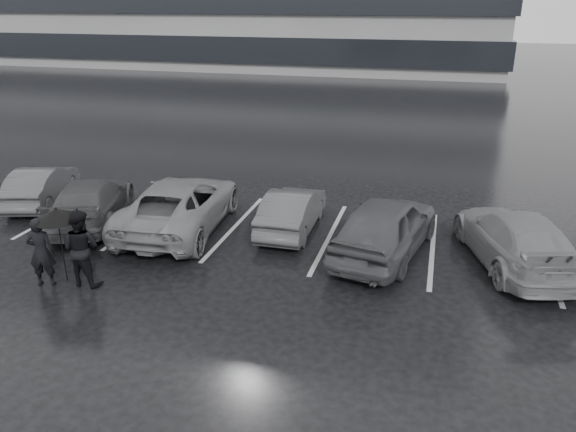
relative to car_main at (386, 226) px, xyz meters
The scene contains 11 objects.
ground 2.93m from the car_main, 140.66° to the right, with size 160.00×160.00×0.00m, color black.
car_main is the anchor object (origin of this frame).
car_west_a 2.89m from the car_main, 161.23° to the left, with size 1.27×3.64×1.20m, color #2A2A2C.
car_west_b 5.84m from the car_main, behind, with size 2.41×5.23×1.45m, color #545457.
car_west_c 8.58m from the car_main, behind, with size 1.81×4.46×1.30m, color black.
car_west_d 11.13m from the car_main, behind, with size 1.27×3.65×1.20m, color #2A2A2C.
car_east 3.15m from the car_main, ahead, with size 1.92×4.72×1.37m, color #545457.
pedestrian_left 8.29m from the car_main, 153.02° to the right, with size 0.60×0.40×1.66m, color black.
pedestrian_right 7.40m from the car_main, 151.89° to the right, with size 0.88×0.69×1.81m, color black.
umbrella 7.90m from the car_main, 153.77° to the right, with size 1.08×1.08×1.84m.
stall_stripes 3.17m from the car_main, 166.71° to the left, with size 19.72×5.00×0.00m.
Camera 1 is at (3.26, -11.64, 6.22)m, focal length 35.00 mm.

